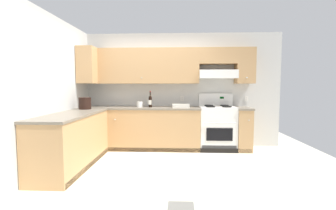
% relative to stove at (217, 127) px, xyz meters
% --- Properties ---
extents(ground_plane, '(7.04, 7.04, 0.00)m').
position_rel_stove_xyz_m(ground_plane, '(-1.37, -1.25, -0.48)').
color(ground_plane, beige).
extents(floor_accent_tile, '(0.30, 0.30, 0.01)m').
position_rel_stove_xyz_m(floor_accent_tile, '(-0.80, -2.55, -0.48)').
color(floor_accent_tile, slate).
rests_on(floor_accent_tile, ground_plane).
extents(wall_back, '(4.68, 0.57, 2.55)m').
position_rel_stove_xyz_m(wall_back, '(-0.98, 0.27, 1.00)').
color(wall_back, silver).
rests_on(wall_back, ground_plane).
extents(wall_left, '(0.47, 4.00, 2.55)m').
position_rel_stove_xyz_m(wall_left, '(-2.96, -1.02, 0.86)').
color(wall_left, silver).
rests_on(wall_left, ground_plane).
extents(counter_back_run, '(3.60, 0.65, 0.91)m').
position_rel_stove_xyz_m(counter_back_run, '(-1.41, -0.01, -0.03)').
color(counter_back_run, tan).
rests_on(counter_back_run, ground_plane).
extents(counter_left_run, '(0.63, 1.91, 0.91)m').
position_rel_stove_xyz_m(counter_left_run, '(-2.61, -1.26, -0.03)').
color(counter_left_run, tan).
rests_on(counter_left_run, ground_plane).
extents(stove, '(0.76, 0.62, 1.20)m').
position_rel_stove_xyz_m(stove, '(0.00, 0.00, 0.00)').
color(stove, white).
rests_on(stove, ground_plane).
extents(wine_bottle, '(0.07, 0.08, 0.35)m').
position_rel_stove_xyz_m(wine_bottle, '(-1.45, -0.03, 0.57)').
color(wine_bottle, black).
rests_on(wine_bottle, counter_back_run).
extents(bowl, '(0.36, 0.21, 0.07)m').
position_rel_stove_xyz_m(bowl, '(-0.78, -0.08, 0.46)').
color(bowl, white).
rests_on(bowl, counter_back_run).
extents(bucket, '(0.25, 0.25, 0.23)m').
position_rel_stove_xyz_m(bucket, '(-2.68, -0.54, 0.55)').
color(bucket, black).
rests_on(bucket, counter_left_run).
extents(paper_towel_roll, '(0.12, 0.12, 0.12)m').
position_rel_stove_xyz_m(paper_towel_roll, '(-1.69, 0.04, 0.49)').
color(paper_towel_roll, white).
rests_on(paper_towel_roll, counter_back_run).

